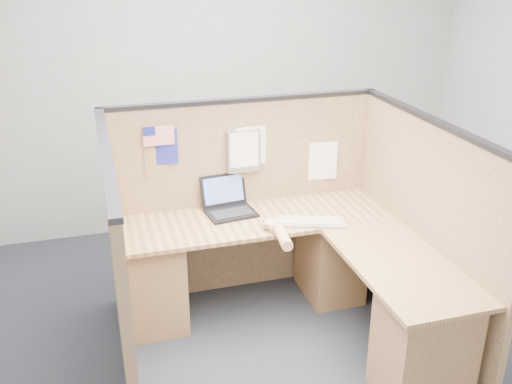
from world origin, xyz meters
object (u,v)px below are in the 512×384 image
object	(u,v)px
l_desk	(298,282)
mouse	(271,226)
laptop	(229,203)
keyboard	(310,222)

from	to	relation	value
l_desk	mouse	world-z (taller)	mouse
l_desk	laptop	xyz separation A→B (m)	(-0.34, 0.57, 0.40)
l_desk	laptop	distance (m)	0.77
l_desk	mouse	xyz separation A→B (m)	(-0.14, 0.19, 0.36)
l_desk	laptop	world-z (taller)	laptop
laptop	mouse	size ratio (longest dim) A/B	3.34
l_desk	mouse	distance (m)	0.43
l_desk	keyboard	bearing A→B (deg)	51.98
l_desk	mouse	size ratio (longest dim) A/B	17.46
keyboard	mouse	bearing A→B (deg)	-160.80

